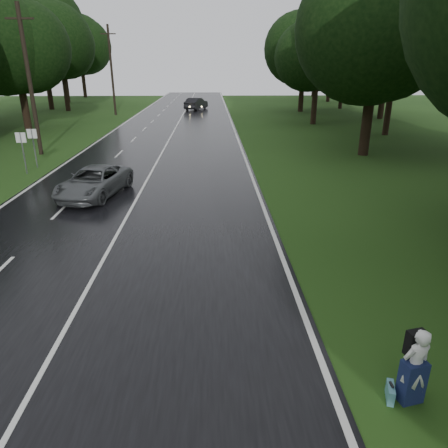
{
  "coord_description": "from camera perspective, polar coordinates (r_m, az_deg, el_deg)",
  "views": [
    {
      "loc": [
        3.51,
        -9.06,
        5.9
      ],
      "look_at": [
        3.91,
        3.29,
        1.1
      ],
      "focal_mm": 32.89,
      "sensor_mm": 36.0,
      "label": 1
    }
  ],
  "objects": [
    {
      "name": "far_car",
      "position": [
        60.17,
        -3.89,
        16.35
      ],
      "size": [
        3.33,
        5.19,
        1.61
      ],
      "primitive_type": "imported",
      "rotation": [
        0.0,
        0.0,
        2.78
      ],
      "color": "black",
      "rests_on": "road"
    },
    {
      "name": "hitchhiker",
      "position": [
        8.67,
        24.94,
        -17.71
      ],
      "size": [
        0.64,
        0.6,
        1.56
      ],
      "color": "silver",
      "rests_on": "ground"
    },
    {
      "name": "suitcase",
      "position": [
        8.9,
        22.1,
        -20.85
      ],
      "size": [
        0.24,
        0.44,
        0.3
      ],
      "primitive_type": "cube",
      "rotation": [
        0.0,
        0.0,
        5.99
      ],
      "color": "teal",
      "rests_on": "ground"
    },
    {
      "name": "tree_right_e",
      "position": [
        46.28,
        12.24,
        13.43
      ],
      "size": [
        7.83,
        7.83,
        12.24
      ],
      "primitive_type": null,
      "color": "black",
      "rests_on": "ground"
    },
    {
      "name": "ground",
      "position": [
        11.37,
        -19.95,
        -11.47
      ],
      "size": [
        160.0,
        160.0,
        0.0
      ],
      "primitive_type": "plane",
      "color": "#214414",
      "rests_on": "ground"
    },
    {
      "name": "tree_right_f",
      "position": [
        58.78,
        10.55,
        15.12
      ],
      "size": [
        8.52,
        8.52,
        13.31
      ],
      "primitive_type": null,
      "color": "black",
      "rests_on": "ground"
    },
    {
      "name": "grey_car",
      "position": [
        20.58,
        -17.59,
        5.63
      ],
      "size": [
        3.22,
        5.2,
        1.34
      ],
      "primitive_type": "imported",
      "rotation": [
        0.0,
        0.0,
        6.07
      ],
      "color": "#4D5052",
      "rests_on": "road"
    },
    {
      "name": "lane_center",
      "position": [
        29.85,
        -8.68,
        9.67
      ],
      "size": [
        0.12,
        140.0,
        0.01
      ],
      "primitive_type": "cube",
      "color": "silver",
      "rests_on": "road"
    },
    {
      "name": "tree_right_d",
      "position": [
        30.87,
        18.72,
        9.1
      ],
      "size": [
        8.69,
        8.69,
        13.59
      ],
      "primitive_type": null,
      "color": "black",
      "rests_on": "ground"
    },
    {
      "name": "utility_pole_mid",
      "position": [
        32.16,
        -24.03,
        8.84
      ],
      "size": [
        1.8,
        0.28,
        9.61
      ],
      "primitive_type": null,
      "color": "black",
      "rests_on": "ground"
    },
    {
      "name": "road_sign_b",
      "position": [
        28.0,
        -24.49,
        7.16
      ],
      "size": [
        0.56,
        0.1,
        2.35
      ],
      "primitive_type": null,
      "color": "white",
      "rests_on": "ground"
    },
    {
      "name": "road",
      "position": [
        29.85,
        -8.68,
        9.63
      ],
      "size": [
        12.0,
        140.0,
        0.04
      ],
      "primitive_type": "cube",
      "color": "black",
      "rests_on": "ground"
    },
    {
      "name": "tree_left_f",
      "position": [
        62.51,
        -20.81,
        14.49
      ],
      "size": [
        10.05,
        10.05,
        15.7
      ],
      "primitive_type": null,
      "color": "black",
      "rests_on": "ground"
    },
    {
      "name": "road_sign_a",
      "position": [
        26.61,
        -25.68,
        6.32
      ],
      "size": [
        0.57,
        0.1,
        2.37
      ],
      "primitive_type": null,
      "color": "white",
      "rests_on": "ground"
    },
    {
      "name": "tree_left_e",
      "position": [
        45.58,
        -25.5,
        11.78
      ],
      "size": [
        8.31,
        8.31,
        12.98
      ],
      "primitive_type": null,
      "color": "black",
      "rests_on": "ground"
    },
    {
      "name": "utility_pole_far",
      "position": [
        55.46,
        -14.81,
        14.44
      ],
      "size": [
        1.8,
        0.28,
        10.41
      ],
      "primitive_type": null,
      "color": "black",
      "rests_on": "ground"
    }
  ]
}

